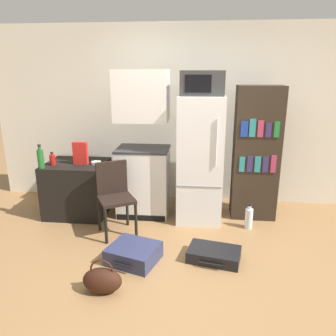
% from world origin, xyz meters
% --- Properties ---
extents(ground_plane, '(24.00, 24.00, 0.00)m').
position_xyz_m(ground_plane, '(0.00, 0.00, 0.00)').
color(ground_plane, olive).
extents(wall_back, '(6.40, 0.10, 2.59)m').
position_xyz_m(wall_back, '(0.20, 2.00, 1.30)').
color(wall_back, silver).
rests_on(wall_back, ground_plane).
extents(side_table, '(0.81, 0.70, 0.73)m').
position_xyz_m(side_table, '(-1.54, 1.25, 0.37)').
color(side_table, black).
rests_on(side_table, ground_plane).
extents(kitchen_hutch, '(0.70, 0.54, 1.96)m').
position_xyz_m(kitchen_hutch, '(-0.62, 1.34, 0.90)').
color(kitchen_hutch, white).
rests_on(kitchen_hutch, ground_plane).
extents(refrigerator, '(0.58, 0.67, 1.65)m').
position_xyz_m(refrigerator, '(0.15, 1.28, 0.82)').
color(refrigerator, white).
rests_on(refrigerator, ground_plane).
extents(microwave, '(0.53, 0.44, 0.30)m').
position_xyz_m(microwave, '(0.15, 1.28, 1.80)').
color(microwave, '#333333').
rests_on(microwave, refrigerator).
extents(bookshelf, '(0.59, 0.38, 1.76)m').
position_xyz_m(bookshelf, '(0.89, 1.41, 0.88)').
color(bookshelf, '#2D2319').
rests_on(bookshelf, ground_plane).
extents(bottle_ketchup_red, '(0.08, 0.08, 0.18)m').
position_xyz_m(bottle_ketchup_red, '(-1.80, 1.12, 0.81)').
color(bottle_ketchup_red, '#AD1914').
rests_on(bottle_ketchup_red, side_table).
extents(bottle_green_tall, '(0.08, 0.08, 0.31)m').
position_xyz_m(bottle_green_tall, '(-1.88, 0.96, 0.87)').
color(bottle_green_tall, '#1E6028').
rests_on(bottle_green_tall, side_table).
extents(bottle_amber_beer, '(0.08, 0.08, 0.22)m').
position_xyz_m(bottle_amber_beer, '(-1.57, 1.45, 0.83)').
color(bottle_amber_beer, brown).
rests_on(bottle_amber_beer, side_table).
extents(bowl, '(0.13, 0.13, 0.04)m').
position_xyz_m(bowl, '(-1.24, 1.22, 0.75)').
color(bowl, silver).
rests_on(bowl, side_table).
extents(cereal_box, '(0.19, 0.07, 0.30)m').
position_xyz_m(cereal_box, '(-1.44, 1.20, 0.88)').
color(cereal_box, red).
rests_on(cereal_box, side_table).
extents(chair, '(0.54, 0.54, 0.88)m').
position_xyz_m(chair, '(-0.88, 0.76, 0.53)').
color(chair, black).
rests_on(chair, ground_plane).
extents(suitcase_large_flat, '(0.60, 0.44, 0.13)m').
position_xyz_m(suitcase_large_flat, '(0.33, 0.22, 0.06)').
color(suitcase_large_flat, black).
rests_on(suitcase_large_flat, ground_plane).
extents(suitcase_small_flat, '(0.60, 0.57, 0.17)m').
position_xyz_m(suitcase_small_flat, '(-0.52, 0.11, 0.09)').
color(suitcase_small_flat, navy).
rests_on(suitcase_small_flat, ground_plane).
extents(handbag, '(0.36, 0.20, 0.33)m').
position_xyz_m(handbag, '(-0.70, -0.42, 0.12)').
color(handbag, '#33190F').
rests_on(handbag, ground_plane).
extents(water_bottle_front, '(0.10, 0.10, 0.33)m').
position_xyz_m(water_bottle_front, '(0.79, 1.01, 0.14)').
color(water_bottle_front, silver).
rests_on(water_bottle_front, ground_plane).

